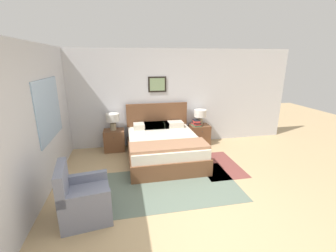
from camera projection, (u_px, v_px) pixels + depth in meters
ground_plane at (201, 217)px, 3.45m from camera, size 16.00×16.00×0.00m
wall_back at (163, 98)px, 6.15m from camera, size 7.35×0.09×2.60m
wall_left at (45, 117)px, 4.13m from camera, size 0.08×5.64×2.60m
area_rug_main at (166, 187)px, 4.26m from camera, size 2.73×1.51×0.01m
area_rug_bedside at (218, 165)px, 5.14m from camera, size 0.87×1.37×0.01m
bed at (163, 146)px, 5.39m from camera, size 1.66×2.05×1.19m
armchair at (83, 200)px, 3.36m from camera, size 0.79×0.79×0.89m
nightstand_near_window at (114, 140)px, 5.91m from camera, size 0.53×0.46×0.55m
nightstand_by_door at (199, 134)px, 6.35m from camera, size 0.53×0.46×0.55m
table_lamp_near_window at (113, 119)px, 5.76m from camera, size 0.34×0.34×0.44m
table_lamp_by_door at (200, 115)px, 6.20m from camera, size 0.34×0.34×0.44m
book_thick_bottom at (196, 125)px, 6.20m from camera, size 0.23×0.27×0.04m
book_hardcover_middle at (196, 124)px, 6.19m from camera, size 0.22×0.28×0.03m
book_novel_upper at (196, 123)px, 6.18m from camera, size 0.20×0.27×0.04m
book_slim_near_top at (196, 121)px, 6.17m from camera, size 0.23×0.30×0.04m
book_paperback_top at (196, 120)px, 6.16m from camera, size 0.16×0.20×0.03m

